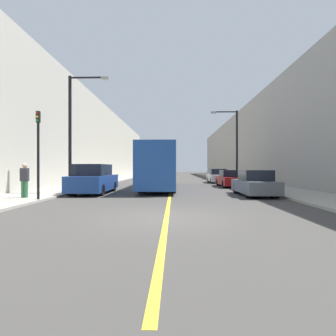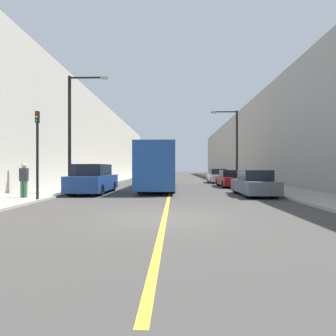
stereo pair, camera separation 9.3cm
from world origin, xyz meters
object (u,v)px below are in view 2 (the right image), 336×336
bus (160,167)px  pedestrian (24,180)px  car_right_mid (230,179)px  traffic_light (37,151)px  street_lamp_left (73,126)px  street_lamp_right (234,142)px  car_right_near (254,184)px  car_right_far (218,177)px  parked_suv_left (93,180)px

bus → pedestrian: bus is taller
bus → car_right_mid: 6.41m
traffic_light → pedestrian: bearing=146.1°
bus → street_lamp_left: size_ratio=1.53×
bus → street_lamp_right: street_lamp_right is taller
car_right_near → car_right_far: car_right_far is taller
street_lamp_right → car_right_far: bearing=112.9°
street_lamp_right → pedestrian: (-13.56, -12.60, -3.18)m
car_right_mid → street_lamp_right: size_ratio=0.64×
bus → car_right_near: bus is taller
parked_suv_left → car_right_far: size_ratio=1.15×
parked_suv_left → car_right_mid: parked_suv_left is taller
parked_suv_left → street_lamp_right: size_ratio=0.69×
street_lamp_right → pedestrian: street_lamp_right is taller
traffic_light → pedestrian: 1.93m
car_right_far → parked_suv_left: bearing=-129.3°
parked_suv_left → car_right_far: 15.55m
street_lamp_left → street_lamp_right: bearing=36.9°
car_right_mid → pedestrian: bearing=-142.8°
car_right_far → street_lamp_left: size_ratio=0.58×
street_lamp_left → pedestrian: street_lamp_left is taller
bus → street_lamp_right: (7.03, 5.40, 2.48)m
bus → street_lamp_right: size_ratio=1.59×
car_right_near → street_lamp_left: bearing=174.4°
parked_suv_left → car_right_far: bearing=50.7°
car_right_mid → street_lamp_right: street_lamp_right is taller
car_right_near → traffic_light: size_ratio=0.99×
parked_suv_left → pedestrian: (-2.51, -3.40, 0.16)m
bus → car_right_far: 10.14m
bus → traffic_light: traffic_light is taller
parked_suv_left → traffic_light: 4.64m
traffic_light → car_right_far: bearing=55.1°
car_right_mid → car_right_far: car_right_far is taller
pedestrian → car_right_mid: bearing=37.2°
bus → car_right_far: (5.84, 8.23, -1.04)m
bus → traffic_light: bearing=-124.4°
car_right_mid → street_lamp_left: 13.28m
car_right_mid → street_lamp_left: bearing=-151.5°
car_right_far → traffic_light: traffic_light is taller
parked_suv_left → car_right_near: (9.85, -1.13, -0.19)m
bus → car_right_near: 7.71m
car_right_near → car_right_far: size_ratio=0.98×
street_lamp_left → traffic_light: (-0.13, -4.09, -1.91)m
bus → parked_suv_left: (-4.02, -3.80, -0.86)m
traffic_light → bus: bearing=55.6°
bus → street_lamp_left: 7.05m
parked_suv_left → car_right_mid: (9.94, 6.04, -0.21)m
car_right_near → bus: bearing=139.8°
bus → car_right_near: size_ratio=2.68×
car_right_far → street_lamp_left: 16.82m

